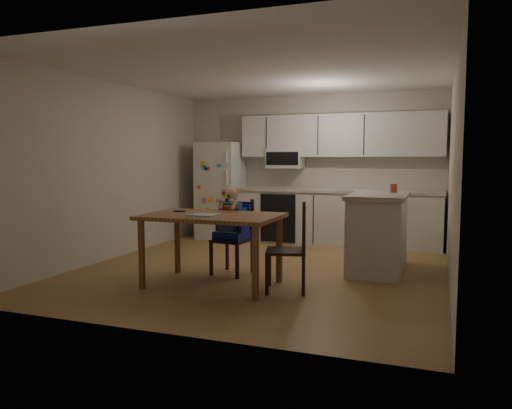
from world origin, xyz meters
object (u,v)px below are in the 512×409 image
Objects in this scene: dining_table at (212,224)px; chair_booster at (234,221)px; kitchen_island at (378,232)px; chair_side at (295,242)px; red_cup at (394,188)px; refrigerator at (221,190)px.

dining_table is 1.38× the size of chair_booster.
kitchen_island is at bearing 34.05° from chair_booster.
chair_booster is at bearing -134.67° from chair_side.
kitchen_island is 12.07× the size of red_cup.
red_cup is (3.11, -1.43, 0.19)m from refrigerator.
refrigerator is 2.81m from chair_booster.
refrigerator is at bearing 126.00° from chair_booster.
kitchen_island is 2.19m from dining_table.
red_cup is 2.13m from chair_booster.
refrigerator is 1.79× the size of chair_side.
dining_table is (-1.66, -1.41, 0.20)m from kitchen_island.
red_cup reaches higher than chair_booster.
refrigerator reaches higher than red_cup.
chair_booster is (-1.81, -1.06, -0.39)m from red_cup.
red_cup is 0.12× the size of chair_side.
kitchen_island is at bearing -120.49° from red_cup.
chair_side is (0.94, -0.54, -0.12)m from chair_booster.
refrigerator is 1.13× the size of dining_table.
chair_booster is at bearing -154.37° from kitchen_island.
red_cup is at bearing 136.64° from chair_side.
kitchen_island is at bearing -29.74° from refrigerator.
chair_side is at bearing -53.56° from refrigerator.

